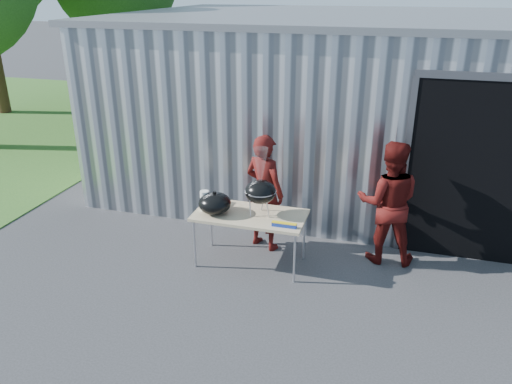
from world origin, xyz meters
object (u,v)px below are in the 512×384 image
(folding_table, at_px, (250,217))
(person_cook, at_px, (264,193))
(kettle_grill, at_px, (260,185))
(person_bystander, at_px, (388,203))

(folding_table, bearing_deg, person_cook, 83.67)
(kettle_grill, distance_m, person_cook, 0.60)
(folding_table, relative_size, person_cook, 0.88)
(kettle_grill, bearing_deg, person_bystander, 20.40)
(kettle_grill, height_order, person_bystander, person_bystander)
(folding_table, height_order, kettle_grill, kettle_grill)
(person_bystander, bearing_deg, person_cook, -1.56)
(person_cook, xyz_separation_m, person_bystander, (1.71, 0.10, 0.01))
(person_cook, distance_m, person_bystander, 1.71)
(folding_table, distance_m, person_bystander, 1.88)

